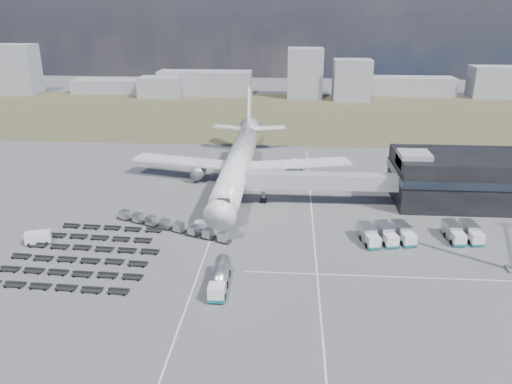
{
  "coord_description": "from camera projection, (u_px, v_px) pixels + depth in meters",
  "views": [
    {
      "loc": [
        11.5,
        -74.76,
        38.11
      ],
      "look_at": [
        4.99,
        16.06,
        4.0
      ],
      "focal_mm": 35.0,
      "sensor_mm": 36.0,
      "label": 1
    }
  ],
  "objects": [
    {
      "name": "grass_strip",
      "position": [
        261.0,
        114.0,
        186.72
      ],
      "size": [
        420.0,
        90.0,
        0.01
      ],
      "primitive_type": "cube",
      "color": "#4C422E",
      "rests_on": "ground"
    },
    {
      "name": "uld_row",
      "position": [
        172.0,
        225.0,
        89.77
      ],
      "size": [
        22.84,
        10.68,
        1.63
      ],
      "rotation": [
        0.0,
        0.0,
        -0.39
      ],
      "color": "black",
      "rests_on": "ground"
    },
    {
      "name": "jet_bridge",
      "position": [
        312.0,
        181.0,
        100.21
      ],
      "size": [
        30.3,
        3.8,
        7.05
      ],
      "color": "#939399",
      "rests_on": "ground"
    },
    {
      "name": "terminal",
      "position": [
        468.0,
        178.0,
        101.31
      ],
      "size": [
        30.4,
        16.4,
        11.0
      ],
      "color": "black",
      "rests_on": "ground"
    },
    {
      "name": "ground",
      "position": [
        220.0,
        247.0,
        83.97
      ],
      "size": [
        420.0,
        420.0,
        0.0
      ],
      "primitive_type": "plane",
      "color": "#565659",
      "rests_on": "ground"
    },
    {
      "name": "skyline",
      "position": [
        237.0,
        76.0,
        222.77
      ],
      "size": [
        317.56,
        26.9,
        24.9
      ],
      "color": "#8F909C",
      "rests_on": "ground"
    },
    {
      "name": "utility_van",
      "position": [
        38.0,
        238.0,
        84.67
      ],
      "size": [
        4.46,
        3.05,
        2.2
      ],
      "primitive_type": "cube",
      "rotation": [
        0.0,
        0.0,
        0.32
      ],
      "color": "white",
      "rests_on": "ground"
    },
    {
      "name": "service_trucks_far",
      "position": [
        462.0,
        232.0,
        86.07
      ],
      "size": [
        5.83,
        6.78,
        2.55
      ],
      "rotation": [
        0.0,
        0.0,
        0.09
      ],
      "color": "white",
      "rests_on": "ground"
    },
    {
      "name": "fuel_tanker",
      "position": [
        220.0,
        278.0,
        71.41
      ],
      "size": [
        2.52,
        9.35,
        3.01
      ],
      "rotation": [
        0.0,
        0.0,
        0.02
      ],
      "color": "white",
      "rests_on": "ground"
    },
    {
      "name": "catering_truck",
      "position": [
        294.0,
        169.0,
        119.18
      ],
      "size": [
        4.72,
        6.88,
        2.92
      ],
      "rotation": [
        0.0,
        0.0,
        -0.37
      ],
      "color": "white",
      "rests_on": "ground"
    },
    {
      "name": "lane_markings",
      "position": [
        278.0,
        241.0,
        86.12
      ],
      "size": [
        47.12,
        110.0,
        0.01
      ],
      "color": "silver",
      "rests_on": "ground"
    },
    {
      "name": "airliner",
      "position": [
        239.0,
        161.0,
        112.36
      ],
      "size": [
        51.59,
        64.53,
        17.62
      ],
      "color": "white",
      "rests_on": "ground"
    },
    {
      "name": "pushback_tug",
      "position": [
        203.0,
        225.0,
        90.57
      ],
      "size": [
        3.36,
        2.58,
        1.37
      ],
      "primitive_type": "cube",
      "rotation": [
        0.0,
        0.0,
        -0.35
      ],
      "color": "white",
      "rests_on": "ground"
    },
    {
      "name": "service_trucks_near",
      "position": [
        386.0,
        234.0,
        85.41
      ],
      "size": [
        9.55,
        7.96,
        2.56
      ],
      "rotation": [
        0.0,
        0.0,
        0.21
      ],
      "color": "white",
      "rests_on": "ground"
    },
    {
      "name": "baggage_dollies",
      "position": [
        83.0,
        255.0,
        80.57
      ],
      "size": [
        24.03,
        22.94,
        0.7
      ],
      "rotation": [
        0.0,
        0.0,
        -0.05
      ],
      "color": "black",
      "rests_on": "ground"
    }
  ]
}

